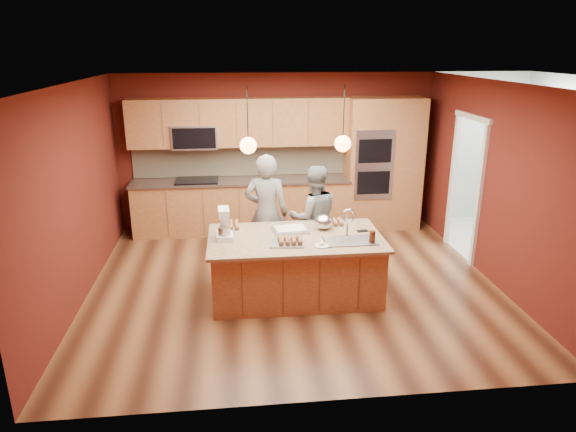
{
  "coord_description": "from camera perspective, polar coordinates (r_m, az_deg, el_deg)",
  "views": [
    {
      "loc": [
        -0.78,
        -6.41,
        3.13
      ],
      "look_at": [
        -0.09,
        -0.1,
        1.02
      ],
      "focal_mm": 32.0,
      "sensor_mm": 36.0,
      "label": 1
    }
  ],
  "objects": [
    {
      "name": "stand_mixer",
      "position": [
        6.48,
        -7.1,
        -1.07
      ],
      "size": [
        0.22,
        0.3,
        0.39
      ],
      "rotation": [
        0.0,
        0.0,
        0.05
      ],
      "color": "white",
      "rests_on": "island"
    },
    {
      "name": "cupcakes_rack",
      "position": [
        6.27,
        0.25,
        -2.73
      ],
      "size": [
        0.3,
        0.23,
        0.07
      ],
      "primitive_type": null,
      "color": "#AF6E3F",
      "rests_on": "island"
    },
    {
      "name": "mixing_bowl",
      "position": [
        6.8,
        3.97,
        -0.67
      ],
      "size": [
        0.24,
        0.24,
        0.21
      ],
      "primitive_type": "ellipsoid",
      "color": "silver",
      "rests_on": "island"
    },
    {
      "name": "oven_column",
      "position": [
        9.21,
        10.51,
        5.7
      ],
      "size": [
        1.3,
        0.62,
        2.3
      ],
      "color": "brown",
      "rests_on": "floor"
    },
    {
      "name": "cooling_rack",
      "position": [
        6.3,
        -0.12,
        -3.05
      ],
      "size": [
        0.44,
        0.33,
        0.02
      ],
      "primitive_type": "cube",
      "rotation": [
        0.0,
        0.0,
        -0.1
      ],
      "color": "#A1A3A7",
      "rests_on": "island"
    },
    {
      "name": "wall_right",
      "position": [
        7.53,
        21.95,
        3.39
      ],
      "size": [
        0.0,
        5.0,
        5.0
      ],
      "primitive_type": "plane",
      "rotation": [
        1.57,
        0.0,
        -1.57
      ],
      "color": "#4F1710",
      "rests_on": "ground"
    },
    {
      "name": "tumbler",
      "position": [
        6.4,
        9.34,
        -2.32
      ],
      "size": [
        0.08,
        0.08,
        0.15
      ],
      "primitive_type": "cylinder",
      "color": "#341509",
      "rests_on": "island"
    },
    {
      "name": "cabinet_run",
      "position": [
        8.92,
        -5.45,
        4.41
      ],
      "size": [
        3.74,
        0.64,
        2.3
      ],
      "color": "brown",
      "rests_on": "floor"
    },
    {
      "name": "person_left",
      "position": [
        7.31,
        -2.41,
        0.3
      ],
      "size": [
        0.7,
        0.54,
        1.72
      ],
      "primitive_type": "imported",
      "rotation": [
        0.0,
        0.0,
        2.93
      ],
      "color": "black",
      "rests_on": "floor"
    },
    {
      "name": "wall_back",
      "position": [
        9.12,
        -1.24,
        7.16
      ],
      "size": [
        5.5,
        0.0,
        5.5
      ],
      "primitive_type": "plane",
      "rotation": [
        1.57,
        0.0,
        0.0
      ],
      "color": "#4F1710",
      "rests_on": "ground"
    },
    {
      "name": "cupcakes_left",
      "position": [
        6.91,
        -6.36,
        -1.0
      ],
      "size": [
        0.22,
        0.3,
        0.07
      ],
      "primitive_type": null,
      "color": "#AF6E3F",
      "rests_on": "island"
    },
    {
      "name": "person_right",
      "position": [
        7.42,
        2.9,
        -0.18
      ],
      "size": [
        0.79,
        0.64,
        1.54
      ],
      "primitive_type": "imported",
      "rotation": [
        0.0,
        0.0,
        3.22
      ],
      "color": "slate",
      "rests_on": "floor"
    },
    {
      "name": "sheet_cake",
      "position": [
        6.72,
        0.27,
        -1.52
      ],
      "size": [
        0.5,
        0.4,
        0.05
      ],
      "rotation": [
        0.0,
        0.0,
        0.15
      ],
      "color": "silver",
      "rests_on": "island"
    },
    {
      "name": "pendant_right",
      "position": [
        6.31,
        6.11,
        8.03
      ],
      "size": [
        0.2,
        0.2,
        0.8
      ],
      "color": "black",
      "rests_on": "ceiling"
    },
    {
      "name": "floor",
      "position": [
        7.18,
        0.61,
        -7.45
      ],
      "size": [
        5.5,
        5.5,
        0.0
      ],
      "primitive_type": "plane",
      "color": "#3E2013",
      "rests_on": "ground"
    },
    {
      "name": "doorway_trim",
      "position": [
        8.28,
        19.07,
        2.85
      ],
      "size": [
        0.08,
        1.11,
        2.2
      ],
      "primitive_type": null,
      "color": "silver",
      "rests_on": "wall_right"
    },
    {
      "name": "plate",
      "position": [
        6.24,
        3.75,
        -3.32
      ],
      "size": [
        0.18,
        0.18,
        0.01
      ],
      "primitive_type": "cylinder",
      "color": "silver",
      "rests_on": "island"
    },
    {
      "name": "washer",
      "position": [
        9.19,
        26.92,
        -0.21
      ],
      "size": [
        0.64,
        0.66,
        1.02
      ],
      "primitive_type": "cube",
      "rotation": [
        0.0,
        0.0,
        -0.01
      ],
      "color": "white",
      "rests_on": "floor"
    },
    {
      "name": "wall_front",
      "position": [
        4.37,
        4.6,
        -5.72
      ],
      "size": [
        5.5,
        0.0,
        5.5
      ],
      "primitive_type": "plane",
      "rotation": [
        -1.57,
        0.0,
        0.0
      ],
      "color": "#4F1710",
      "rests_on": "ground"
    },
    {
      "name": "phone",
      "position": [
        6.8,
        8.29,
        -1.64
      ],
      "size": [
        0.15,
        0.1,
        0.01
      ],
      "primitive_type": "cube",
      "rotation": [
        0.0,
        0.0,
        0.17
      ],
      "color": "black",
      "rests_on": "island"
    },
    {
      "name": "dryer",
      "position": [
        9.78,
        24.46,
        1.31
      ],
      "size": [
        0.71,
        0.73,
        1.06
      ],
      "primitive_type": "cube",
      "rotation": [
        0.0,
        0.0,
        0.07
      ],
      "color": "white",
      "rests_on": "floor"
    },
    {
      "name": "laundry_room",
      "position": [
        9.25,
        27.85,
        9.0
      ],
      "size": [
        2.6,
        2.7,
        2.7
      ],
      "color": "beige",
      "rests_on": "ground"
    },
    {
      "name": "ceiling",
      "position": [
        6.47,
        0.7,
        14.6
      ],
      "size": [
        5.5,
        5.5,
        0.0
      ],
      "primitive_type": "plane",
      "rotation": [
        3.14,
        0.0,
        0.0
      ],
      "color": "white",
      "rests_on": "ground"
    },
    {
      "name": "pendant_left",
      "position": [
        6.17,
        -4.44,
        7.85
      ],
      "size": [
        0.2,
        0.2,
        0.8
      ],
      "color": "black",
      "rests_on": "ceiling"
    },
    {
      "name": "wall_left",
      "position": [
        6.94,
        -22.53,
        2.11
      ],
      "size": [
        0.0,
        5.0,
        5.0
      ],
      "primitive_type": "plane",
      "rotation": [
        1.57,
        0.0,
        1.57
      ],
      "color": "#4F1710",
      "rests_on": "ground"
    },
    {
      "name": "cupcakes_right",
      "position": [
        7.01,
        5.25,
        -0.66
      ],
      "size": [
        0.23,
        0.23,
        0.07
      ],
      "primitive_type": null,
      "color": "#AF6E3F",
      "rests_on": "island"
    },
    {
      "name": "island",
      "position": [
        6.68,
        0.97,
        -5.52
      ],
      "size": [
        2.22,
        1.25,
        1.2
      ],
      "color": "brown",
      "rests_on": "floor"
    }
  ]
}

